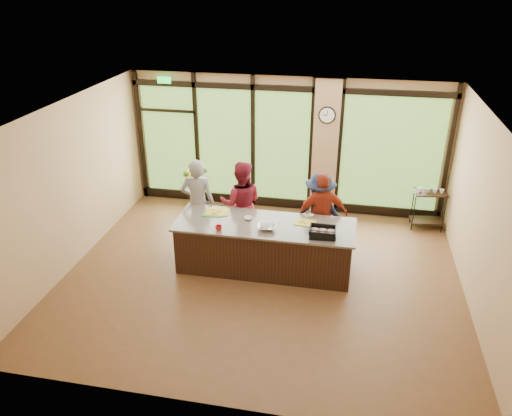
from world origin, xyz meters
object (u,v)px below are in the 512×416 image
at_px(cook_right, 319,213).
at_px(flower_stand, 197,202).
at_px(roasting_pan, 322,234).
at_px(island_base, 265,247).
at_px(bar_cart, 429,204).
at_px(cook_left, 198,203).

distance_m(cook_right, flower_stand, 2.95).
bearing_deg(cook_right, roasting_pan, 98.97).
xyz_separation_m(island_base, bar_cart, (3.10, 2.24, 0.10)).
relative_size(cook_right, flower_stand, 2.25).
height_order(cook_right, roasting_pan, cook_right).
relative_size(cook_left, cook_right, 1.11).
relative_size(cook_right, roasting_pan, 3.62).
bearing_deg(roasting_pan, flower_stand, 140.30).
bearing_deg(cook_left, cook_right, 173.16).
height_order(island_base, flower_stand, island_base).
height_order(island_base, cook_left, cook_left).
distance_m(island_base, roasting_pan, 1.19).
relative_size(roasting_pan, bar_cart, 0.49).
bearing_deg(cook_right, island_base, 45.44).
distance_m(roasting_pan, bar_cart, 3.26).
distance_m(cook_right, bar_cart, 2.61).
bearing_deg(roasting_pan, cook_left, 155.71).
relative_size(island_base, flower_stand, 4.34).
height_order(island_base, bar_cart, bar_cart).
height_order(cook_left, flower_stand, cook_left).
bearing_deg(cook_left, bar_cart, -172.29).
distance_m(island_base, flower_stand, 2.59).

